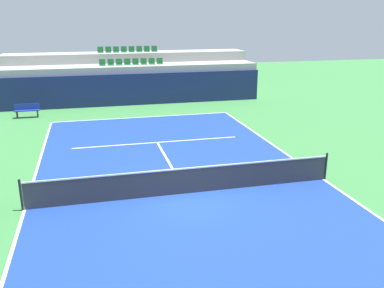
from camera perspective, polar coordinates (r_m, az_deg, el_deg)
ground_plane at (r=14.90m, az=-0.73°, el=-6.83°), size 80.00×80.00×0.00m
court_surface at (r=14.90m, az=-0.73°, el=-6.81°), size 11.00×24.00×0.01m
baseline_far at (r=26.10m, az=-6.80°, el=3.68°), size 11.00×0.10×0.00m
sideline_left at (r=14.75m, az=-22.04°, el=-8.38°), size 0.10×24.00×0.00m
sideline_right at (r=16.89m, az=17.62°, el=-4.65°), size 0.10×24.00×0.00m
service_line_far at (r=20.79m, az=-4.80°, el=0.22°), size 8.26×0.10×0.00m
centre_service_line at (r=17.80m, az=-3.11°, el=-2.70°), size 0.10×6.40×0.00m
back_wall at (r=29.71m, az=-7.87°, el=7.45°), size 18.40×0.30×2.21m
stands_tier_lower at (r=31.00m, az=-8.18°, el=8.27°), size 18.40×2.40×2.67m
stands_tier_upper at (r=33.31m, az=-8.65°, el=9.48°), size 18.40×2.40×3.38m
seating_row_lower at (r=30.90m, az=-8.31°, el=10.98°), size 4.60×0.44×0.44m
seating_row_upper at (r=33.22m, az=-8.81°, el=12.61°), size 4.60×0.44×0.44m
tennis_net at (r=14.70m, az=-0.74°, el=-5.02°), size 11.08×0.08×1.07m
player_bench at (r=27.79m, az=-21.75°, el=4.45°), size 1.50×0.40×0.85m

